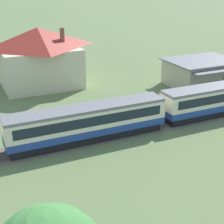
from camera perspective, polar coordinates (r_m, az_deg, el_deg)
ground_plane at (r=46.64m, az=16.85°, el=-0.25°), size 600.00×600.00×0.00m
passenger_train at (r=37.08m, az=-3.70°, el=-1.52°), size 92.94×3.05×3.90m
railway_track at (r=37.32m, az=-7.05°, el=-5.16°), size 162.47×3.60×0.04m
station_building at (r=57.31m, az=14.60°, el=6.38°), size 10.98×9.53×4.17m
station_house_red_roof at (r=55.88m, az=-11.99°, el=9.06°), size 12.85×10.49×9.27m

